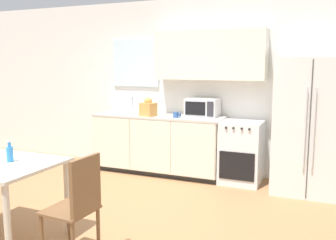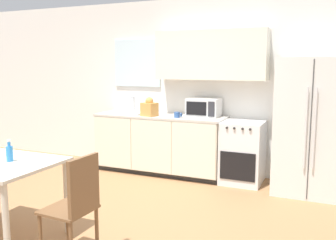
{
  "view_description": "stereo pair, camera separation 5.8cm",
  "coord_description": "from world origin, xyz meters",
  "px_view_note": "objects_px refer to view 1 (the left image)",
  "views": [
    {
      "loc": [
        2.08,
        -3.43,
        1.69
      ],
      "look_at": [
        0.41,
        0.54,
        1.05
      ],
      "focal_mm": 40.0,
      "sensor_mm": 36.0,
      "label": 1
    },
    {
      "loc": [
        2.14,
        -3.4,
        1.69
      ],
      "look_at": [
        0.41,
        0.54,
        1.05
      ],
      "focal_mm": 40.0,
      "sensor_mm": 36.0,
      "label": 2
    }
  ],
  "objects_px": {
    "oven_range": "(242,152)",
    "refrigerator": "(311,126)",
    "dining_chair_side": "(78,201)",
    "microwave": "(203,107)",
    "coffee_mug": "(176,115)",
    "drink_bottle": "(10,153)"
  },
  "relations": [
    {
      "from": "oven_range",
      "to": "refrigerator",
      "type": "relative_size",
      "value": 0.5
    },
    {
      "from": "refrigerator",
      "to": "dining_chair_side",
      "type": "height_order",
      "value": "refrigerator"
    },
    {
      "from": "microwave",
      "to": "coffee_mug",
      "type": "height_order",
      "value": "microwave"
    },
    {
      "from": "refrigerator",
      "to": "dining_chair_side",
      "type": "distance_m",
      "value": 3.21
    },
    {
      "from": "coffee_mug",
      "to": "refrigerator",
      "type": "bearing_deg",
      "value": 3.42
    },
    {
      "from": "dining_chair_side",
      "to": "drink_bottle",
      "type": "bearing_deg",
      "value": 87.62
    },
    {
      "from": "refrigerator",
      "to": "dining_chair_side",
      "type": "xyz_separation_m",
      "value": [
        -1.74,
        -2.68,
        -0.36
      ]
    },
    {
      "from": "coffee_mug",
      "to": "drink_bottle",
      "type": "xyz_separation_m",
      "value": [
        -0.71,
        -2.49,
        -0.1
      ]
    },
    {
      "from": "oven_range",
      "to": "drink_bottle",
      "type": "bearing_deg",
      "value": -121.81
    },
    {
      "from": "microwave",
      "to": "coffee_mug",
      "type": "xyz_separation_m",
      "value": [
        -0.31,
        -0.29,
        -0.09
      ]
    },
    {
      "from": "microwave",
      "to": "dining_chair_side",
      "type": "xyz_separation_m",
      "value": [
        -0.19,
        -2.85,
        -0.51
      ]
    },
    {
      "from": "dining_chair_side",
      "to": "refrigerator",
      "type": "bearing_deg",
      "value": -29.73
    },
    {
      "from": "coffee_mug",
      "to": "oven_range",
      "type": "bearing_deg",
      "value": 10.7
    },
    {
      "from": "microwave",
      "to": "drink_bottle",
      "type": "distance_m",
      "value": 2.96
    },
    {
      "from": "microwave",
      "to": "drink_bottle",
      "type": "bearing_deg",
      "value": -110.22
    },
    {
      "from": "refrigerator",
      "to": "coffee_mug",
      "type": "relative_size",
      "value": 15.05
    },
    {
      "from": "refrigerator",
      "to": "oven_range",
      "type": "bearing_deg",
      "value": 175.76
    },
    {
      "from": "refrigerator",
      "to": "coffee_mug",
      "type": "xyz_separation_m",
      "value": [
        -1.86,
        -0.11,
        0.06
      ]
    },
    {
      "from": "drink_bottle",
      "to": "refrigerator",
      "type": "bearing_deg",
      "value": 45.37
    },
    {
      "from": "oven_range",
      "to": "microwave",
      "type": "xyz_separation_m",
      "value": [
        -0.63,
        0.11,
        0.61
      ]
    },
    {
      "from": "microwave",
      "to": "refrigerator",
      "type": "bearing_deg",
      "value": -6.44
    },
    {
      "from": "oven_range",
      "to": "drink_bottle",
      "type": "height_order",
      "value": "drink_bottle"
    }
  ]
}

